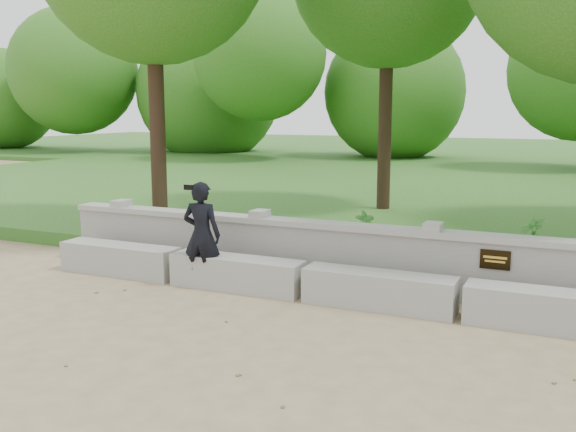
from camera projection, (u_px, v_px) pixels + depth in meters
name	position (u px, v px, depth m)	size (l,w,h in m)	color
ground	(424.00, 379.00, 5.86)	(80.00, 80.00, 0.00)	tan
lawn	(533.00, 191.00, 18.40)	(40.00, 22.00, 0.25)	#255718
concrete_bench	(461.00, 300.00, 7.52)	(11.90, 0.45, 0.45)	#A6A49D
parapet_wall	(471.00, 267.00, 8.11)	(12.50, 0.35, 0.90)	#9C9A93
man_main	(202.00, 235.00, 8.78)	(0.58, 0.52, 1.48)	black
shrub_a	(365.00, 231.00, 10.00)	(0.33, 0.23, 0.63)	#347728
shrub_d	(532.00, 241.00, 9.08)	(0.38, 0.34, 0.68)	#347728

